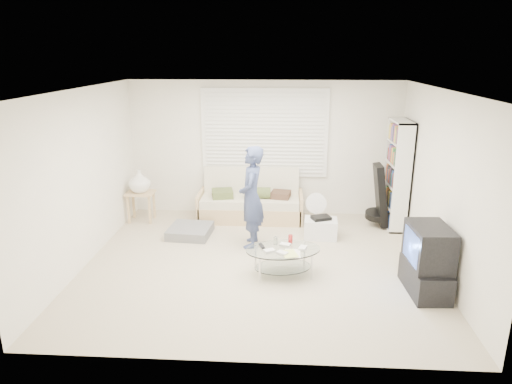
# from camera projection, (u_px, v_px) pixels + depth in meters

# --- Properties ---
(ground) EXTENTS (5.00, 5.00, 0.00)m
(ground) POSITION_uv_depth(u_px,v_px,m) (258.00, 263.00, 6.71)
(ground) COLOR #B5A78D
(ground) RESTS_ON ground
(room_shell) EXTENTS (5.02, 4.52, 2.51)m
(room_shell) POSITION_uv_depth(u_px,v_px,m) (260.00, 148.00, 6.69)
(room_shell) COLOR white
(room_shell) RESTS_ON ground
(window_blinds) EXTENTS (2.32, 0.08, 1.62)m
(window_blinds) POSITION_uv_depth(u_px,v_px,m) (265.00, 133.00, 8.35)
(window_blinds) COLOR silver
(window_blinds) RESTS_ON ground
(futon_sofa) EXTENTS (1.90, 0.77, 0.93)m
(futon_sofa) POSITION_uv_depth(u_px,v_px,m) (251.00, 203.00, 8.42)
(futon_sofa) COLOR tan
(futon_sofa) RESTS_ON ground
(grey_floor_pillow) EXTENTS (0.74, 0.74, 0.15)m
(grey_floor_pillow) POSITION_uv_depth(u_px,v_px,m) (190.00, 231.00, 7.71)
(grey_floor_pillow) COLOR slate
(grey_floor_pillow) RESTS_ON ground
(side_table) EXTENTS (0.49, 0.39, 0.96)m
(side_table) POSITION_uv_depth(u_px,v_px,m) (140.00, 183.00, 8.19)
(side_table) COLOR tan
(side_table) RESTS_ON ground
(bookshelf) EXTENTS (0.30, 0.79, 1.88)m
(bookshelf) POSITION_uv_depth(u_px,v_px,m) (397.00, 175.00, 7.89)
(bookshelf) COLOR white
(bookshelf) RESTS_ON ground
(guitar_case) EXTENTS (0.40, 0.41, 1.11)m
(guitar_case) POSITION_uv_depth(u_px,v_px,m) (380.00, 200.00, 8.00)
(guitar_case) COLOR black
(guitar_case) RESTS_ON ground
(floor_fan) EXTENTS (0.37, 0.25, 0.62)m
(floor_fan) POSITION_uv_depth(u_px,v_px,m) (316.00, 207.00, 8.05)
(floor_fan) COLOR white
(floor_fan) RESTS_ON ground
(storage_bin) EXTENTS (0.56, 0.41, 0.38)m
(storage_bin) POSITION_uv_depth(u_px,v_px,m) (321.00, 228.00, 7.59)
(storage_bin) COLOR white
(storage_bin) RESTS_ON ground
(tv_unit) EXTENTS (0.50, 0.85, 0.90)m
(tv_unit) POSITION_uv_depth(u_px,v_px,m) (427.00, 261.00, 5.79)
(tv_unit) COLOR black
(tv_unit) RESTS_ON ground
(coffee_table) EXTENTS (1.14, 0.85, 0.51)m
(coffee_table) POSITION_uv_depth(u_px,v_px,m) (283.00, 254.00, 6.28)
(coffee_table) COLOR silver
(coffee_table) RESTS_ON ground
(standing_person) EXTENTS (0.41, 0.60, 1.62)m
(standing_person) POSITION_uv_depth(u_px,v_px,m) (251.00, 197.00, 7.10)
(standing_person) COLOR #364F70
(standing_person) RESTS_ON ground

